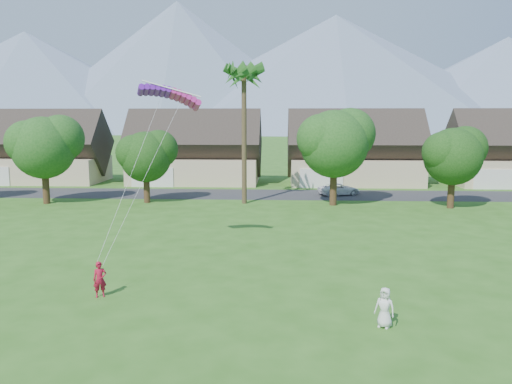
# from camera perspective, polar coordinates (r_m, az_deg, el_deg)

# --- Properties ---
(ground) EXTENTS (500.00, 500.00, 0.00)m
(ground) POSITION_cam_1_polar(r_m,az_deg,el_deg) (18.08, -1.67, -16.79)
(ground) COLOR #2D6019
(ground) RESTS_ON ground
(street) EXTENTS (90.00, 7.00, 0.01)m
(street) POSITION_cam_1_polar(r_m,az_deg,el_deg) (50.90, 1.36, -0.28)
(street) COLOR #2D2D30
(street) RESTS_ON ground
(kite_flyer) EXTENTS (0.68, 0.58, 1.57)m
(kite_flyer) POSITION_cam_1_polar(r_m,az_deg,el_deg) (22.95, -17.42, -9.51)
(kite_flyer) COLOR maroon
(kite_flyer) RESTS_ON ground
(watcher) EXTENTS (0.89, 0.79, 1.52)m
(watcher) POSITION_cam_1_polar(r_m,az_deg,el_deg) (19.53, 14.49, -12.66)
(watcher) COLOR silver
(watcher) RESTS_ON ground
(parked_car) EXTENTS (4.62, 3.22, 1.17)m
(parked_car) POSITION_cam_1_polar(r_m,az_deg,el_deg) (51.14, 9.49, 0.31)
(parked_car) COLOR white
(parked_car) RESTS_ON ground
(mountain_ridge) EXTENTS (540.00, 240.00, 70.00)m
(mountain_ridge) POSITION_cam_1_polar(r_m,az_deg,el_deg) (277.27, 4.88, 12.81)
(mountain_ridge) COLOR slate
(mountain_ridge) RESTS_ON ground
(houses_row) EXTENTS (72.75, 8.19, 8.86)m
(houses_row) POSITION_cam_1_polar(r_m,az_deg,el_deg) (59.45, 2.08, 4.31)
(houses_row) COLOR beige
(houses_row) RESTS_ON ground
(tree_row) EXTENTS (62.27, 6.67, 8.45)m
(tree_row) POSITION_cam_1_polar(r_m,az_deg,el_deg) (44.38, -0.31, 4.79)
(tree_row) COLOR #47301C
(tree_row) RESTS_ON ground
(fan_palm) EXTENTS (3.00, 3.00, 13.80)m
(fan_palm) POSITION_cam_1_polar(r_m,az_deg,el_deg) (45.11, -1.39, 13.63)
(fan_palm) COLOR #4C3D26
(fan_palm) RESTS_ON ground
(parafoil_kite) EXTENTS (3.58, 1.42, 0.50)m
(parafoil_kite) POSITION_cam_1_polar(r_m,az_deg,el_deg) (28.24, -9.76, 11.09)
(parafoil_kite) COLOR #6516AA
(parafoil_kite) RESTS_ON ground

